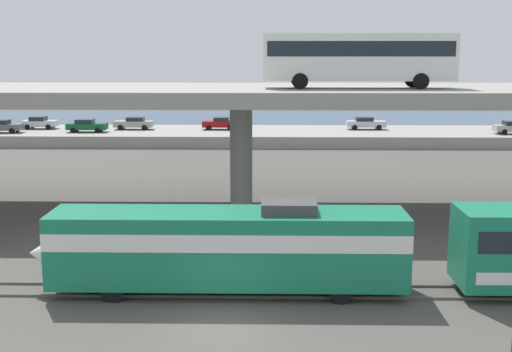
# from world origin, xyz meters

# --- Properties ---
(ground_plane) EXTENTS (260.00, 260.00, 0.00)m
(ground_plane) POSITION_xyz_m (0.00, 0.00, 0.00)
(ground_plane) COLOR #4C4944
(rail_strip_near) EXTENTS (110.00, 0.12, 0.12)m
(rail_strip_near) POSITION_xyz_m (0.00, 3.23, 0.06)
(rail_strip_near) COLOR #59544C
(rail_strip_near) RESTS_ON ground_plane
(rail_strip_far) EXTENTS (110.00, 0.12, 0.12)m
(rail_strip_far) POSITION_xyz_m (0.00, 4.77, 0.06)
(rail_strip_far) COLOR #59544C
(rail_strip_far) RESTS_ON ground_plane
(train_locomotive) EXTENTS (16.73, 3.04, 4.18)m
(train_locomotive) POSITION_xyz_m (-0.71, 4.00, 2.19)
(train_locomotive) COLOR #197A56
(train_locomotive) RESTS_ON ground_plane
(highway_overpass) EXTENTS (96.00, 12.89, 8.29)m
(highway_overpass) POSITION_xyz_m (0.00, 20.00, 7.64)
(highway_overpass) COLOR gray
(highway_overpass) RESTS_ON ground_plane
(transit_bus_on_overpass) EXTENTS (12.00, 2.68, 3.40)m
(transit_bus_on_overpass) POSITION_xyz_m (7.48, 18.56, 10.35)
(transit_bus_on_overpass) COLOR silver
(transit_bus_on_overpass) RESTS_ON highway_overpass
(pier_parking_lot) EXTENTS (70.67, 12.32, 1.33)m
(pier_parking_lot) POSITION_xyz_m (0.00, 55.00, 0.66)
(pier_parking_lot) COLOR gray
(pier_parking_lot) RESTS_ON ground_plane
(parked_car_1) EXTENTS (4.59, 1.89, 1.50)m
(parked_car_1) POSITION_xyz_m (-19.41, 53.09, 2.10)
(parked_car_1) COLOR #0C4C26
(parked_car_1) RESTS_ON pier_parking_lot
(parked_car_2) EXTENTS (4.67, 1.83, 1.50)m
(parked_car_2) POSITION_xyz_m (13.53, 56.45, 2.10)
(parked_car_2) COLOR #B7B7BC
(parked_car_2) RESTS_ON pier_parking_lot
(parked_car_3) EXTENTS (4.13, 1.91, 1.50)m
(parked_car_3) POSITION_xyz_m (-4.02, 56.00, 2.10)
(parked_car_3) COLOR maroon
(parked_car_3) RESTS_ON pier_parking_lot
(parked_car_4) EXTENTS (4.57, 1.84, 1.50)m
(parked_car_4) POSITION_xyz_m (-29.03, 52.21, 2.10)
(parked_car_4) COLOR #515459
(parked_car_4) RESTS_ON pier_parking_lot
(parked_car_5) EXTENTS (4.10, 1.98, 1.50)m
(parked_car_5) POSITION_xyz_m (-25.99, 56.27, 2.10)
(parked_car_5) COLOR #B7B7BC
(parked_car_5) RESTS_ON pier_parking_lot
(parked_car_6) EXTENTS (4.64, 1.85, 1.50)m
(parked_car_6) POSITION_xyz_m (-14.42, 55.89, 2.10)
(parked_car_6) COLOR #9E998C
(parked_car_6) RESTS_ON pier_parking_lot
(harbor_water) EXTENTS (140.00, 36.00, 0.01)m
(harbor_water) POSITION_xyz_m (0.00, 78.00, 0.00)
(harbor_water) COLOR navy
(harbor_water) RESTS_ON ground_plane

